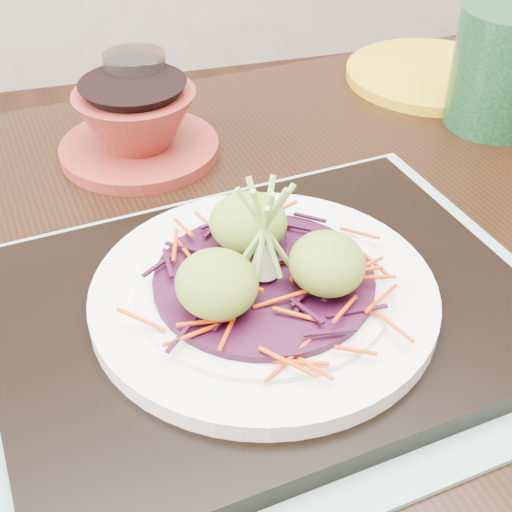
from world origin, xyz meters
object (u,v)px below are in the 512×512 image
object	(u,v)px
green_jar	(504,68)
water_glass	(138,96)
serving_tray	(264,311)
yellow_plate	(431,74)
white_plate	(264,293)
terracotta_bowl_set	(137,127)
dining_table	(248,372)

from	to	relation	value
green_jar	water_glass	bearing A→B (deg)	168.18
serving_tray	yellow_plate	world-z (taller)	serving_tray
white_plate	serving_tray	bearing A→B (deg)	-146.31
white_plate	yellow_plate	xyz separation A→B (m)	(0.31, 0.35, -0.02)
white_plate	terracotta_bowl_set	distance (m)	0.27
water_glass	yellow_plate	size ratio (longest dim) A/B	0.43
yellow_plate	green_jar	size ratio (longest dim) A/B	1.65
terracotta_bowl_set	yellow_plate	bearing A→B (deg)	12.73
water_glass	green_jar	bearing A→B (deg)	-11.82
serving_tray	green_jar	size ratio (longest dim) A/B	3.06
white_plate	terracotta_bowl_set	size ratio (longest dim) A/B	1.39
dining_table	serving_tray	bearing A→B (deg)	-95.77
water_glass	green_jar	world-z (taller)	green_jar
serving_tray	water_glass	distance (m)	0.31
yellow_plate	white_plate	bearing A→B (deg)	-131.61
white_plate	terracotta_bowl_set	world-z (taller)	terracotta_bowl_set
serving_tray	water_glass	size ratio (longest dim) A/B	4.30
dining_table	terracotta_bowl_set	xyz separation A→B (m)	(-0.05, 0.23, 0.12)
dining_table	green_jar	xyz separation A→B (m)	(0.33, 0.19, 0.16)
dining_table	white_plate	world-z (taller)	white_plate
dining_table	green_jar	distance (m)	0.41
green_jar	yellow_plate	bearing A→B (deg)	95.94
serving_tray	green_jar	xyz separation A→B (m)	(0.33, 0.23, 0.05)
dining_table	serving_tray	xyz separation A→B (m)	(0.00, -0.04, 0.11)
white_plate	green_jar	bearing A→B (deg)	35.66
serving_tray	white_plate	bearing A→B (deg)	26.21
terracotta_bowl_set	yellow_plate	world-z (taller)	terracotta_bowl_set
dining_table	water_glass	xyz separation A→B (m)	(-0.04, 0.27, 0.14)
white_plate	terracotta_bowl_set	bearing A→B (deg)	100.32
yellow_plate	green_jar	world-z (taller)	green_jar
white_plate	water_glass	bearing A→B (deg)	97.58
dining_table	white_plate	xyz separation A→B (m)	(0.00, -0.04, 0.12)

